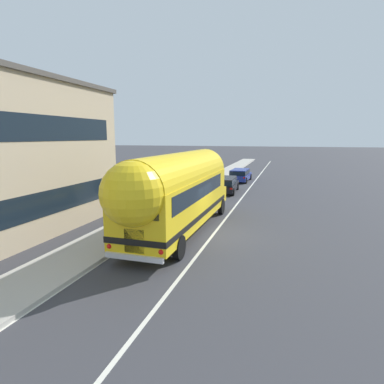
{
  "coord_description": "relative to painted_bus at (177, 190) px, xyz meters",
  "views": [
    {
      "loc": [
        3.49,
        -15.52,
        4.92
      ],
      "look_at": [
        -1.81,
        2.28,
        1.73
      ],
      "focal_mm": 30.34,
      "sensor_mm": 36.0,
      "label": 1
    }
  ],
  "objects": [
    {
      "name": "sidewalk_slab",
      "position": [
        -2.96,
        10.58,
        -2.23
      ],
      "size": [
        2.52,
        90.0,
        0.15
      ],
      "primitive_type": "cube",
      "color": "#ADA89E",
      "rests_on": "ground"
    },
    {
      "name": "lane_markings",
      "position": [
        0.14,
        12.58,
        -2.3
      ],
      "size": [
        3.54,
        80.0,
        0.01
      ],
      "color": "silver",
      "rests_on": "ground"
    },
    {
      "name": "car_lead",
      "position": [
        -0.09,
        13.08,
        -1.5
      ],
      "size": [
        2.17,
        4.76,
        1.37
      ],
      "color": "black",
      "rests_on": "ground"
    },
    {
      "name": "ground_plane",
      "position": [
        1.72,
        0.58,
        -2.3
      ],
      "size": [
        300.0,
        300.0,
        0.0
      ],
      "primitive_type": "plane",
      "color": "#38383D"
    },
    {
      "name": "car_second",
      "position": [
        0.16,
        20.65,
        -1.51
      ],
      "size": [
        2.07,
        4.82,
        1.37
      ],
      "color": "navy",
      "rests_on": "ground"
    },
    {
      "name": "painted_bus",
      "position": [
        0.0,
        0.0,
        0.0
      ],
      "size": [
        2.7,
        12.65,
        4.12
      ],
      "color": "yellow",
      "rests_on": "ground"
    }
  ]
}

